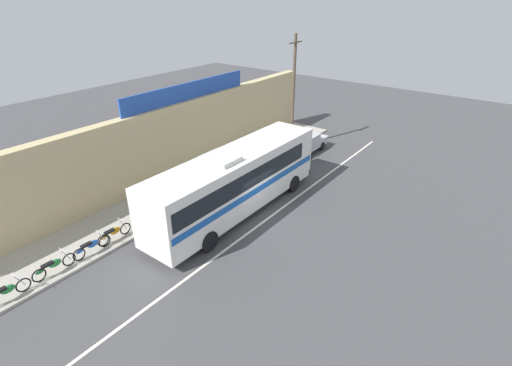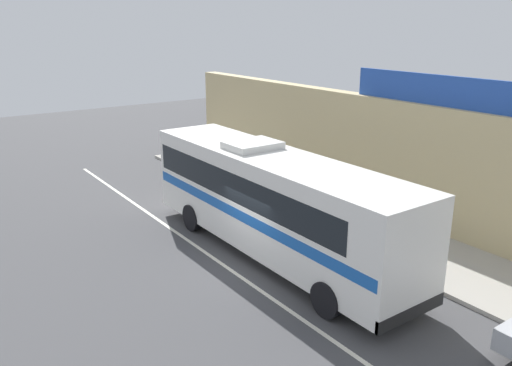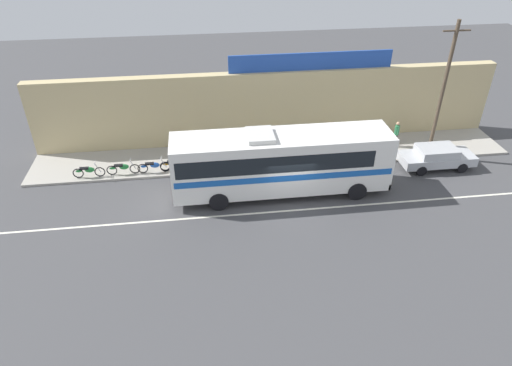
{
  "view_description": "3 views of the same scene",
  "coord_description": "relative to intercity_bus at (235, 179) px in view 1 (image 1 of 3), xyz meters",
  "views": [
    {
      "loc": [
        -14.45,
        -11.01,
        11.26
      ],
      "look_at": [
        0.85,
        0.55,
        1.49
      ],
      "focal_mm": 26.86,
      "sensor_mm": 36.0,
      "label": 1
    },
    {
      "loc": [
        12.73,
        -8.95,
        7.72
      ],
      "look_at": [
        -2.44,
        1.84,
        1.91
      ],
      "focal_mm": 36.34,
      "sensor_mm": 36.0,
      "label": 2
    },
    {
      "loc": [
        -4.45,
        -19.97,
        14.44
      ],
      "look_at": [
        -1.77,
        0.55,
        1.03
      ],
      "focal_mm": 32.01,
      "sensor_mm": 36.0,
      "label": 3
    }
  ],
  "objects": [
    {
      "name": "pedestrian_near_shop",
      "position": [
        8.42,
        4.15,
        -0.9
      ],
      "size": [
        0.3,
        0.48,
        1.75
      ],
      "color": "black",
      "rests_on": "sidewalk_slab"
    },
    {
      "name": "sidewalk_slab",
      "position": [
        0.4,
        4.18,
        -2.0
      ],
      "size": [
        30.0,
        3.6,
        0.14
      ],
      "primitive_type": "cube",
      "color": "#A8A399",
      "rests_on": "ground_plane"
    },
    {
      "name": "storefront_facade",
      "position": [
        0.4,
        6.33,
        0.33
      ],
      "size": [
        30.0,
        0.7,
        4.8
      ],
      "primitive_type": "cube",
      "color": "tan",
      "rests_on": "ground_plane"
    },
    {
      "name": "motorcycle_purple",
      "position": [
        -10.84,
        2.8,
        -1.5
      ],
      "size": [
        1.85,
        0.56,
        0.94
      ],
      "color": "black",
      "rests_on": "sidewalk_slab"
    },
    {
      "name": "parked_car",
      "position": [
        9.96,
        1.48,
        -1.33
      ],
      "size": [
        4.43,
        1.83,
        1.37
      ],
      "color": "#B7BABF",
      "rests_on": "ground_plane"
    },
    {
      "name": "motorcycle_orange",
      "position": [
        -7.09,
        2.85,
        -1.5
      ],
      "size": [
        1.95,
        0.56,
        0.94
      ],
      "color": "black",
      "rests_on": "sidewalk_slab"
    },
    {
      "name": "motorcycle_green",
      "position": [
        -8.88,
        2.89,
        -1.5
      ],
      "size": [
        1.96,
        0.56,
        0.94
      ],
      "color": "black",
      "rests_on": "sidewalk_slab"
    },
    {
      "name": "intercity_bus",
      "position": [
        0.0,
        0.0,
        0.0
      ],
      "size": [
        11.82,
        2.68,
        3.78
      ],
      "color": "white",
      "rests_on": "ground_plane"
    },
    {
      "name": "storefront_billboard",
      "position": [
        3.0,
        6.33,
        3.28
      ],
      "size": [
        10.41,
        0.12,
        1.1
      ],
      "primitive_type": "cube",
      "color": "#234CAD",
      "rests_on": "storefront_facade"
    },
    {
      "name": "ground_plane",
      "position": [
        0.4,
        -1.02,
        -2.07
      ],
      "size": [
        70.0,
        70.0,
        0.0
      ],
      "primitive_type": "plane",
      "color": "#444447"
    },
    {
      "name": "road_center_stripe",
      "position": [
        0.4,
        -1.82,
        -2.06
      ],
      "size": [
        30.0,
        0.14,
        0.01
      ],
      "primitive_type": "cube",
      "color": "silver",
      "rests_on": "ground_plane"
    },
    {
      "name": "utility_pole",
      "position": [
        10.13,
        2.78,
        2.39
      ],
      "size": [
        1.6,
        0.22,
        8.36
      ],
      "color": "brown",
      "rests_on": "sidewalk_slab"
    },
    {
      "name": "motorcycle_black",
      "position": [
        -5.82,
        2.96,
        -1.5
      ],
      "size": [
        1.89,
        0.56,
        0.94
      ],
      "color": "black",
      "rests_on": "sidewalk_slab"
    }
  ]
}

